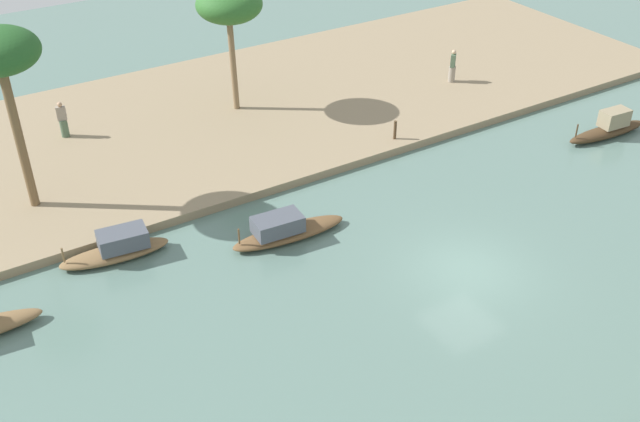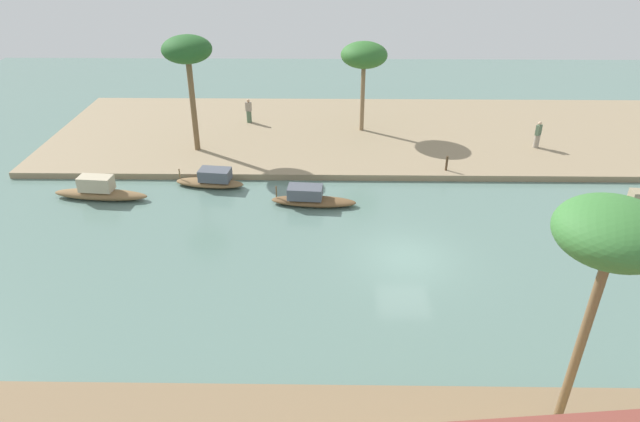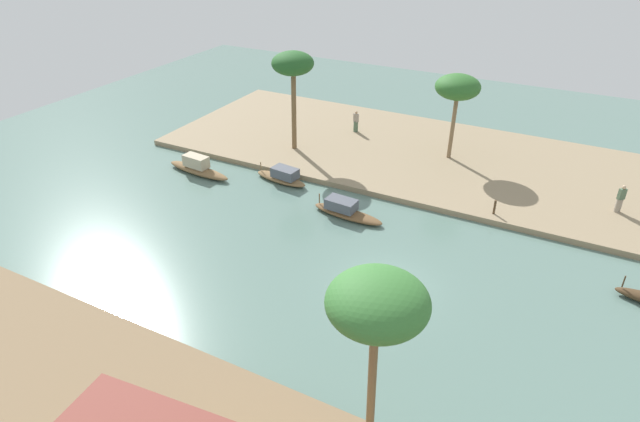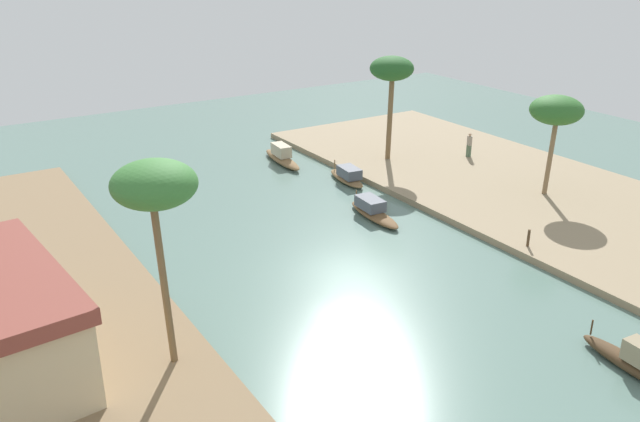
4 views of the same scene
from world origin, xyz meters
name	(u,v)px [view 3 (image 3 of 4)]	position (x,y,z in m)	size (l,w,h in m)	color
river_water	(384,284)	(0.00, 0.00, 0.00)	(75.98, 75.98, 0.00)	slate
riverbank_left	(465,164)	(0.00, -15.52, 0.19)	(44.94, 14.68, 0.37)	#937F60
sampan_downstream_large	(198,168)	(16.16, -5.69, 0.47)	(5.33, 1.48, 1.34)	brown
sampan_with_red_awning	(346,211)	(4.56, -5.15, 0.41)	(4.65, 1.46, 1.07)	brown
sampan_upstream_small	(283,176)	(10.30, -7.33, 0.42)	(4.07, 1.58, 1.08)	brown
person_on_near_bank	(356,123)	(9.37, -17.19, 1.11)	(0.46, 0.46, 1.71)	#4C664C
person_by_mooring	(620,200)	(-9.88, -12.66, 1.15)	(0.51, 0.51, 1.76)	gray
mooring_post	(495,207)	(-3.39, -8.96, 0.82)	(0.14, 0.14, 0.89)	#4C3823
palm_tree_left_near	(458,88)	(1.30, -15.83, 5.49)	(3.10, 3.10, 6.04)	#7F6647
palm_tree_left_far	(293,66)	(12.06, -12.05, 6.57)	(3.00, 3.00, 7.19)	brown
palm_tree_right_tall	(377,306)	(-3.30, 9.81, 7.14)	(2.88, 2.88, 7.68)	brown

